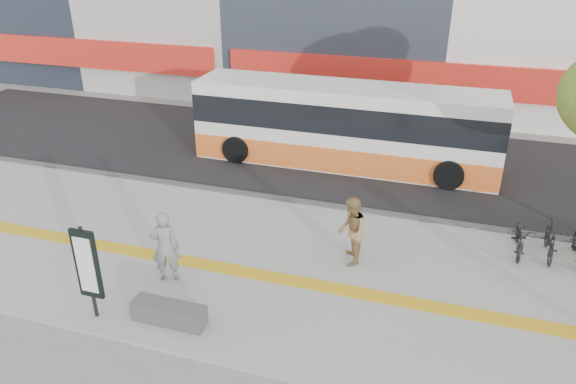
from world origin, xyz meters
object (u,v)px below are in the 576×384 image
(bench, at_px, (169,313))
(bus, at_px, (345,128))
(seated_woman, at_px, (165,246))
(pedestrian_tan, at_px, (351,231))
(signboard, at_px, (87,266))

(bench, xyz_separation_m, bus, (1.62, 9.70, 1.07))
(seated_woman, distance_m, pedestrian_tan, 4.44)
(bus, height_order, pedestrian_tan, bus)
(bench, height_order, seated_woman, seated_woman)
(bus, bearing_deg, bench, -99.47)
(signboard, xyz_separation_m, seated_woman, (0.80, 1.71, -0.39))
(bench, bearing_deg, signboard, -169.19)
(signboard, height_order, pedestrian_tan, signboard)
(bench, relative_size, bus, 0.15)
(seated_woman, xyz_separation_m, pedestrian_tan, (3.96, 2.01, -0.01))
(pedestrian_tan, bearing_deg, bench, -55.54)
(seated_woman, height_order, pedestrian_tan, seated_woman)
(seated_woman, relative_size, pedestrian_tan, 1.01)
(signboard, distance_m, bus, 10.51)
(signboard, height_order, bus, bus)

